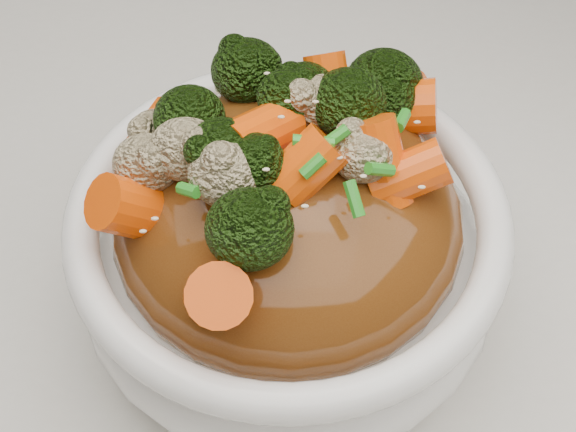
{
  "coord_description": "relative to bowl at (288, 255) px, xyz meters",
  "views": [
    {
      "loc": [
        -0.04,
        -0.23,
        1.12
      ],
      "look_at": [
        -0.03,
        0.01,
        0.82
      ],
      "focal_mm": 50.0,
      "sensor_mm": 36.0,
      "label": 1
    }
  ],
  "objects": [
    {
      "name": "sesame_seeds",
      "position": [
        -0.0,
        -0.0,
        0.09
      ],
      "size": [
        0.19,
        0.19,
        0.01
      ],
      "primitive_type": null,
      "rotation": [
        0.0,
        0.0,
        -0.33
      ],
      "color": "beige",
      "rests_on": "sauce_base"
    },
    {
      "name": "broccoli",
      "position": [
        0.0,
        -0.0,
        0.09
      ],
      "size": [
        0.21,
        0.21,
        0.04
      ],
      "primitive_type": null,
      "rotation": [
        0.0,
        0.0,
        -0.33
      ],
      "color": "black",
      "rests_on": "sauce_base"
    },
    {
      "name": "sauce_base",
      "position": [
        0.0,
        -0.0,
        0.03
      ],
      "size": [
        0.21,
        0.21,
        0.09
      ],
      "primitive_type": "ellipsoid",
      "rotation": [
        0.0,
        0.0,
        -0.33
      ],
      "color": "#5F3110",
      "rests_on": "bowl"
    },
    {
      "name": "scallions",
      "position": [
        0.0,
        -0.0,
        0.09
      ],
      "size": [
        0.16,
        0.16,
        0.02
      ],
      "primitive_type": null,
      "rotation": [
        0.0,
        0.0,
        -0.33
      ],
      "color": "#289021",
      "rests_on": "sauce_base"
    },
    {
      "name": "cauliflower",
      "position": [
        0.0,
        -0.0,
        0.09
      ],
      "size": [
        0.21,
        0.21,
        0.03
      ],
      "primitive_type": null,
      "rotation": [
        0.0,
        0.0,
        -0.33
      ],
      "color": "tan",
      "rests_on": "sauce_base"
    },
    {
      "name": "tablecloth",
      "position": [
        0.03,
        -0.01,
        -0.06
      ],
      "size": [
        1.2,
        0.8,
        0.04
      ],
      "primitive_type": "cube",
      "color": "silver",
      "rests_on": "dining_table"
    },
    {
      "name": "bowl",
      "position": [
        0.0,
        0.0,
        0.0
      ],
      "size": [
        0.27,
        0.27,
        0.08
      ],
      "primitive_type": null,
      "rotation": [
        0.0,
        0.0,
        -0.33
      ],
      "color": "white",
      "rests_on": "tablecloth"
    },
    {
      "name": "carrots",
      "position": [
        0.0,
        -0.0,
        0.09
      ],
      "size": [
        0.21,
        0.21,
        0.05
      ],
      "primitive_type": null,
      "rotation": [
        0.0,
        0.0,
        -0.33
      ],
      "color": "#FF5508",
      "rests_on": "sauce_base"
    }
  ]
}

